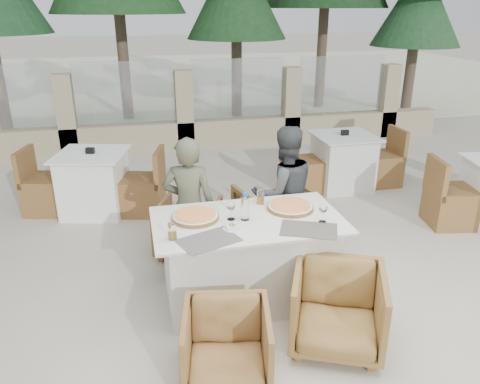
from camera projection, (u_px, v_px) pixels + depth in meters
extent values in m
plane|color=beige|center=(250.00, 294.00, 4.25)|extent=(80.00, 80.00, 0.00)
cube|color=#F2EBC6|center=(155.00, 78.00, 16.91)|extent=(30.00, 16.00, 0.01)
cone|color=#1E4722|center=(236.00, 2.00, 10.15)|extent=(2.20, 2.20, 5.00)
cone|color=#24502A|center=(418.00, 14.00, 10.45)|extent=(1.98, 1.98, 4.50)
cube|color=#615B53|center=(209.00, 240.00, 3.57)|extent=(0.53, 0.44, 0.00)
cube|color=#56524A|center=(309.00, 229.00, 3.75)|extent=(0.53, 0.45, 0.00)
cylinder|color=#EF5320|center=(195.00, 216.00, 3.93)|extent=(0.48, 0.48, 0.05)
cylinder|color=#DF491E|center=(290.00, 206.00, 4.12)|extent=(0.51, 0.51, 0.05)
cylinder|color=#A3C2D6|center=(245.00, 206.00, 3.88)|extent=(0.08, 0.08, 0.24)
cylinder|color=#BF811B|center=(172.00, 231.00, 3.57)|extent=(0.08, 0.08, 0.13)
cylinder|color=orange|center=(261.00, 197.00, 4.22)|extent=(0.08, 0.08, 0.13)
imported|color=brown|center=(189.00, 227.00, 4.88)|extent=(0.81, 0.81, 0.57)
imported|color=brown|center=(275.00, 217.00, 5.01)|extent=(0.85, 0.87, 0.67)
imported|color=olive|center=(227.00, 346.00, 3.19)|extent=(0.70, 0.71, 0.55)
imported|color=olive|center=(337.00, 309.00, 3.52)|extent=(0.90, 0.91, 0.63)
imported|color=#4E523C|center=(189.00, 207.00, 4.41)|extent=(0.56, 0.44, 1.36)
imported|color=#3E4144|center=(284.00, 193.00, 4.68)|extent=(0.71, 0.58, 1.38)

